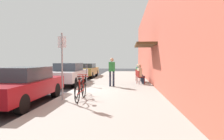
{
  "coord_description": "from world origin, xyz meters",
  "views": [
    {
      "loc": [
        2.91,
        -9.31,
        1.65
      ],
      "look_at": [
        1.72,
        5.54,
        0.91
      ],
      "focal_mm": 30.17,
      "sensor_mm": 36.0,
      "label": 1
    }
  ],
  "objects_px": {
    "seated_patron_1": "(139,73)",
    "seated_patron_2": "(139,72)",
    "seated_patron_0": "(140,73)",
    "parking_meter": "(87,73)",
    "cafe_chair_1": "(139,75)",
    "cafe_chair_2": "(138,74)",
    "bicycle_0": "(81,91)",
    "street_sign": "(62,61)",
    "pedestrian_standing": "(112,70)",
    "parked_car_0": "(22,85)",
    "parked_car_1": "(69,74)",
    "cafe_chair_0": "(140,76)",
    "parked_car_2": "(86,70)",
    "bicycle_1": "(80,87)"
  },
  "relations": [
    {
      "from": "seated_patron_1",
      "to": "cafe_chair_1",
      "type": "bearing_deg",
      "value": 175.05
    },
    {
      "from": "parked_car_1",
      "to": "pedestrian_standing",
      "type": "height_order",
      "value": "pedestrian_standing"
    },
    {
      "from": "bicycle_0",
      "to": "seated_patron_0",
      "type": "height_order",
      "value": "seated_patron_0"
    },
    {
      "from": "seated_patron_2",
      "to": "cafe_chair_1",
      "type": "bearing_deg",
      "value": -94.67
    },
    {
      "from": "parked_car_1",
      "to": "cafe_chair_1",
      "type": "bearing_deg",
      "value": 9.11
    },
    {
      "from": "bicycle_0",
      "to": "cafe_chair_2",
      "type": "bearing_deg",
      "value": 69.62
    },
    {
      "from": "bicycle_1",
      "to": "parked_car_1",
      "type": "bearing_deg",
      "value": 113.21
    },
    {
      "from": "parked_car_1",
      "to": "seated_patron_0",
      "type": "height_order",
      "value": "parked_car_1"
    },
    {
      "from": "parking_meter",
      "to": "seated_patron_1",
      "type": "bearing_deg",
      "value": 32.76
    },
    {
      "from": "cafe_chair_2",
      "to": "seated_patron_2",
      "type": "xyz_separation_m",
      "value": [
        0.06,
        0.01,
        0.19
      ]
    },
    {
      "from": "parked_car_0",
      "to": "bicycle_0",
      "type": "xyz_separation_m",
      "value": [
        2.23,
        0.25,
        -0.25
      ]
    },
    {
      "from": "parking_meter",
      "to": "pedestrian_standing",
      "type": "xyz_separation_m",
      "value": [
        1.56,
        -0.1,
        0.23
      ]
    },
    {
      "from": "cafe_chair_0",
      "to": "seated_patron_2",
      "type": "relative_size",
      "value": 0.67
    },
    {
      "from": "cafe_chair_1",
      "to": "cafe_chair_2",
      "type": "xyz_separation_m",
      "value": [
        0.0,
        0.73,
        0.0
      ]
    },
    {
      "from": "seated_patron_0",
      "to": "seated_patron_2",
      "type": "xyz_separation_m",
      "value": [
        -0.0,
        1.72,
        0.0
      ]
    },
    {
      "from": "parked_car_2",
      "to": "street_sign",
      "type": "relative_size",
      "value": 1.69
    },
    {
      "from": "cafe_chair_2",
      "to": "pedestrian_standing",
      "type": "relative_size",
      "value": 0.51
    },
    {
      "from": "parked_car_0",
      "to": "cafe_chair_1",
      "type": "distance_m",
      "value": 8.12
    },
    {
      "from": "bicycle_1",
      "to": "seated_patron_0",
      "type": "height_order",
      "value": "seated_patron_0"
    },
    {
      "from": "cafe_chair_1",
      "to": "bicycle_1",
      "type": "bearing_deg",
      "value": -118.62
    },
    {
      "from": "seated_patron_0",
      "to": "cafe_chair_2",
      "type": "xyz_separation_m",
      "value": [
        -0.06,
        1.71,
        -0.19
      ]
    },
    {
      "from": "parked_car_2",
      "to": "pedestrian_standing",
      "type": "xyz_separation_m",
      "value": [
        3.11,
        -7.1,
        0.39
      ]
    },
    {
      "from": "cafe_chair_0",
      "to": "cafe_chair_1",
      "type": "xyz_separation_m",
      "value": [
        -0.0,
        1.0,
        0.0
      ]
    },
    {
      "from": "bicycle_1",
      "to": "seated_patron_2",
      "type": "relative_size",
      "value": 1.33
    },
    {
      "from": "seated_patron_1",
      "to": "seated_patron_2",
      "type": "distance_m",
      "value": 0.74
    },
    {
      "from": "seated_patron_1",
      "to": "pedestrian_standing",
      "type": "distance_m",
      "value": 2.88
    },
    {
      "from": "bicycle_1",
      "to": "pedestrian_standing",
      "type": "relative_size",
      "value": 1.01
    },
    {
      "from": "cafe_chair_1",
      "to": "parked_car_0",
      "type": "bearing_deg",
      "value": -126.46
    },
    {
      "from": "parking_meter",
      "to": "cafe_chair_1",
      "type": "xyz_separation_m",
      "value": [
        3.27,
        2.15,
        -0.26
      ]
    },
    {
      "from": "cafe_chair_0",
      "to": "seated_patron_0",
      "type": "distance_m",
      "value": 0.2
    },
    {
      "from": "parked_car_0",
      "to": "cafe_chair_2",
      "type": "height_order",
      "value": "parked_car_0"
    },
    {
      "from": "parking_meter",
      "to": "parked_car_0",
      "type": "bearing_deg",
      "value": -109.5
    },
    {
      "from": "seated_patron_2",
      "to": "seated_patron_1",
      "type": "bearing_deg",
      "value": -90.03
    },
    {
      "from": "bicycle_1",
      "to": "seated_patron_0",
      "type": "distance_m",
      "value": 5.23
    },
    {
      "from": "pedestrian_standing",
      "to": "parked_car_0",
      "type": "bearing_deg",
      "value": -125.97
    },
    {
      "from": "parking_meter",
      "to": "pedestrian_standing",
      "type": "relative_size",
      "value": 0.78
    },
    {
      "from": "parked_car_1",
      "to": "parked_car_0",
      "type": "bearing_deg",
      "value": -90.0
    },
    {
      "from": "bicycle_1",
      "to": "cafe_chair_2",
      "type": "height_order",
      "value": "bicycle_1"
    },
    {
      "from": "parked_car_1",
      "to": "seated_patron_1",
      "type": "xyz_separation_m",
      "value": [
        4.88,
        0.77,
        0.05
      ]
    },
    {
      "from": "street_sign",
      "to": "seated_patron_1",
      "type": "relative_size",
      "value": 2.02
    },
    {
      "from": "parked_car_2",
      "to": "cafe_chair_0",
      "type": "xyz_separation_m",
      "value": [
        4.83,
        -5.85,
        -0.1
      ]
    },
    {
      "from": "parked_car_1",
      "to": "seated_patron_2",
      "type": "bearing_deg",
      "value": 17.21
    },
    {
      "from": "parked_car_0",
      "to": "parked_car_1",
      "type": "distance_m",
      "value": 5.75
    },
    {
      "from": "cafe_chair_2",
      "to": "bicycle_0",
      "type": "bearing_deg",
      "value": -110.38
    },
    {
      "from": "bicycle_0",
      "to": "seated_patron_2",
      "type": "xyz_separation_m",
      "value": [
        2.66,
        7.01,
        0.34
      ]
    },
    {
      "from": "parking_meter",
      "to": "cafe_chair_2",
      "type": "height_order",
      "value": "parking_meter"
    },
    {
      "from": "parked_car_0",
      "to": "parking_meter",
      "type": "distance_m",
      "value": 4.65
    },
    {
      "from": "cafe_chair_1",
      "to": "parking_meter",
      "type": "bearing_deg",
      "value": -146.7
    },
    {
      "from": "seated_patron_1",
      "to": "seated_patron_2",
      "type": "xyz_separation_m",
      "value": [
        0.0,
        0.74,
        0.0
      ]
    },
    {
      "from": "cafe_chair_2",
      "to": "seated_patron_2",
      "type": "height_order",
      "value": "seated_patron_2"
    }
  ]
}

